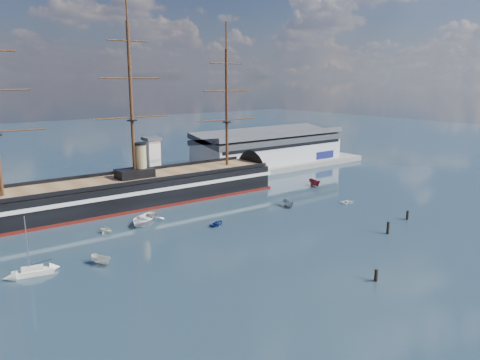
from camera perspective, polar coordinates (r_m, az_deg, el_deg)
ground at (r=123.69m, az=-4.70°, el=-4.22°), size 600.00×600.00×0.00m
quay at (r=158.62m, az=-8.73°, el=-0.59°), size 180.00×18.00×2.00m
warehouse at (r=187.51m, az=3.55°, el=4.02°), size 63.00×21.00×11.60m
quay_tower at (r=150.92m, az=-10.63°, el=2.45°), size 5.00×5.00×15.00m
warship at (r=133.94m, az=-14.06°, el=-1.47°), size 113.03×17.99×53.94m
sailboat at (r=94.78m, az=-23.96°, el=-10.13°), size 7.33×3.59×11.28m
motorboat_a at (r=95.45m, az=-16.52°, el=-9.85°), size 6.22×3.98×2.34m
motorboat_b at (r=114.84m, az=-2.78°, el=-5.51°), size 2.25×3.05×1.32m
motorboat_c at (r=131.10m, az=5.92°, el=-3.28°), size 6.14×3.39×2.32m
motorboat_d at (r=113.41m, az=-16.02°, el=-6.23°), size 5.88×4.45×1.98m
motorboat_e at (r=137.57m, az=13.02°, el=-2.79°), size 1.97×2.84×1.23m
motorboat_f at (r=157.27m, az=9.09°, el=-0.72°), size 7.11×3.88×2.69m
motorboat_g at (r=118.39m, az=-11.56°, el=-5.20°), size 6.19×6.84×3.09m
piling_near_mid at (r=88.11m, az=16.21°, el=-11.75°), size 0.64×0.64×2.98m
piling_near_right at (r=113.77m, az=17.55°, el=-6.27°), size 0.64×0.64×3.65m
piling_far_right at (r=126.41m, az=19.70°, el=-4.56°), size 0.64×0.64×3.05m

